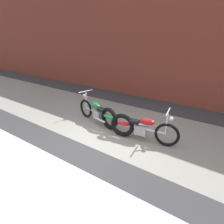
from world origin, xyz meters
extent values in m
plane|color=#38383A|center=(0.00, 0.00, 0.00)|extent=(80.00, 80.00, 0.00)
cube|color=gray|center=(0.00, 1.75, 0.00)|extent=(36.00, 3.50, 0.01)
cube|color=brown|center=(0.00, 5.20, 2.72)|extent=(36.00, 0.50, 5.44)
torus|color=black|center=(-1.46, 1.47, 0.34)|extent=(0.68, 0.22, 0.68)
torus|color=black|center=(-0.19, 1.20, 0.36)|extent=(0.74, 0.28, 0.73)
cylinder|color=silver|center=(-0.82, 1.34, 0.38)|extent=(1.22, 0.31, 0.06)
cube|color=#99999E|center=(-0.74, 1.32, 0.34)|extent=(0.36, 0.28, 0.28)
ellipsoid|color=#197A38|center=(-0.90, 1.36, 0.62)|extent=(0.47, 0.28, 0.20)
ellipsoid|color=#197A38|center=(-0.24, 1.21, 0.42)|extent=(0.47, 0.27, 0.10)
cube|color=black|center=(-0.55, 1.28, 0.56)|extent=(0.32, 0.25, 0.08)
cylinder|color=silver|center=(-1.42, 1.47, 0.65)|extent=(0.05, 0.05, 0.62)
cylinder|color=silver|center=(-1.42, 1.47, 1.01)|extent=(0.15, 0.57, 0.03)
sphere|color=white|center=(-1.52, 1.49, 0.83)|extent=(0.11, 0.11, 0.11)
cylinder|color=silver|center=(-0.54, 1.13, 0.26)|extent=(0.55, 0.17, 0.06)
torus|color=black|center=(1.70, 1.28, 0.34)|extent=(0.68, 0.20, 0.68)
torus|color=black|center=(0.42, 1.04, 0.36)|extent=(0.74, 0.26, 0.73)
cylinder|color=silver|center=(1.06, 1.16, 0.38)|extent=(1.22, 0.28, 0.06)
cube|color=#99999E|center=(0.98, 1.14, 0.34)|extent=(0.35, 0.27, 0.28)
ellipsoid|color=red|center=(1.14, 1.17, 0.62)|extent=(0.47, 0.27, 0.20)
ellipsoid|color=red|center=(0.47, 1.05, 0.42)|extent=(0.47, 0.26, 0.10)
cube|color=black|center=(0.79, 1.11, 0.56)|extent=(0.31, 0.25, 0.08)
cylinder|color=silver|center=(1.66, 1.27, 0.65)|extent=(0.05, 0.05, 0.62)
cylinder|color=silver|center=(1.66, 1.27, 1.01)|extent=(0.14, 0.58, 0.03)
sphere|color=white|center=(1.76, 1.29, 0.83)|extent=(0.11, 0.11, 0.11)
cylinder|color=silver|center=(0.72, 1.25, 0.26)|extent=(0.55, 0.16, 0.06)
cube|color=red|center=(2.06, -2.70, 1.39)|extent=(3.60, 0.09, 0.44)
camera|label=1|loc=(3.16, -3.29, 2.83)|focal=30.58mm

